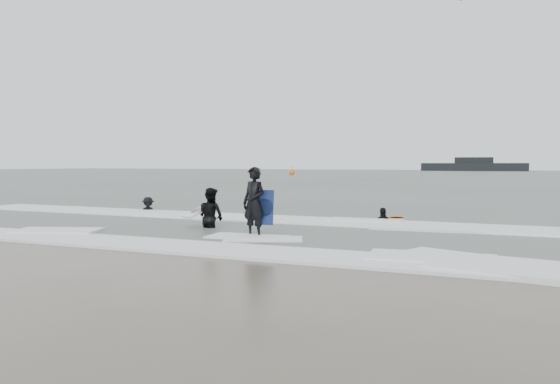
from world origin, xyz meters
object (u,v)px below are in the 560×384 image
at_px(surfer_wading, 211,229).
at_px(buoy, 292,173).
at_px(surfer_breaker, 148,212).
at_px(surfer_right_near, 383,220).
at_px(surfer_centre, 254,238).
at_px(vessel_horizon, 474,166).

bearing_deg(surfer_wading, buoy, -54.23).
distance_m(surfer_breaker, surfer_right_near, 10.01).
bearing_deg(surfer_wading, surfer_breaker, -21.74).
relative_size(surfer_centre, vessel_horizon, 0.07).
xyz_separation_m(surfer_wading, vessel_horizon, (-4.03, 139.65, 1.37)).
height_order(surfer_right_near, vessel_horizon, vessel_horizon).
height_order(surfer_centre, buoy, buoy).
relative_size(surfer_centre, surfer_right_near, 1.23).
bearing_deg(surfer_breaker, surfer_right_near, -37.51).
height_order(surfer_centre, surfer_wading, surfer_centre).
bearing_deg(surfer_centre, vessel_horizon, 107.16).
relative_size(surfer_centre, surfer_wading, 1.07).
relative_size(surfer_breaker, surfer_right_near, 0.92).
bearing_deg(surfer_centre, surfer_right_near, 85.76).
bearing_deg(surfer_centre, buoy, 127.07).
height_order(surfer_wading, buoy, buoy).
xyz_separation_m(surfer_centre, surfer_breaker, (-7.89, 5.50, 0.00)).
height_order(surfer_right_near, buoy, buoy).
relative_size(surfer_wading, surfer_breaker, 1.25).
xyz_separation_m(surfer_centre, surfer_right_near, (2.10, 6.15, 0.00)).
relative_size(surfer_right_near, buoy, 0.98).
bearing_deg(surfer_breaker, buoy, 67.27).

